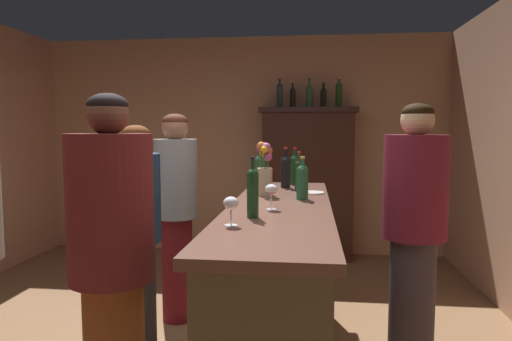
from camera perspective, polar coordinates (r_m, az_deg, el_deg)
wall_back at (r=5.66m, az=-1.62°, el=3.10°), size 4.97×0.12×2.61m
bar_counter at (r=2.94m, az=2.93°, el=-14.43°), size 0.62×2.39×1.05m
display_cabinet at (r=5.35m, az=6.44°, el=-1.26°), size 1.11×0.39×1.76m
wine_bottle_merlot at (r=3.43m, az=5.36°, el=-0.40°), size 0.06×0.06×0.30m
wine_bottle_pinot at (r=3.83m, az=4.84°, el=0.27°), size 0.08×0.08×0.31m
wine_bottle_chardonnay at (r=3.46m, az=0.43°, el=-0.06°), size 0.08×0.08×0.33m
wine_bottle_malbec at (r=3.04m, az=5.79°, el=-1.20°), size 0.08×0.08×0.29m
wine_bottle_rose at (r=3.63m, az=3.70°, el=0.05°), size 0.08×0.08×0.32m
wine_bottle_syrah at (r=2.40m, az=-0.41°, el=-2.51°), size 0.06×0.06×0.32m
wine_glass_front at (r=3.82m, az=1.48°, el=-0.28°), size 0.07×0.07×0.14m
wine_glass_mid at (r=2.21m, az=-3.15°, el=-4.22°), size 0.07×0.07×0.14m
wine_glass_rear at (r=2.64m, az=1.91°, el=-2.51°), size 0.07×0.07×0.15m
flower_arrangement at (r=3.22m, az=1.07°, el=0.53°), size 0.11×0.14×0.38m
cheese_plate at (r=3.33m, az=7.05°, el=-2.76°), size 0.17×0.17×0.01m
display_bottle_left at (r=5.34m, az=2.95°, el=9.45°), size 0.07×0.07×0.33m
display_bottle_midleft at (r=5.33m, az=4.59°, el=9.18°), size 0.07×0.07×0.30m
display_bottle_center at (r=5.33m, az=6.66°, el=9.34°), size 0.07×0.07×0.33m
display_bottle_midright at (r=5.33m, az=8.39°, el=9.11°), size 0.07×0.07×0.28m
display_bottle_right at (r=5.34m, az=10.27°, el=9.42°), size 0.08×0.08×0.34m
patron_by_cabinet at (r=3.09m, az=-14.49°, el=-7.20°), size 0.30×0.30×1.54m
patron_near_entrance at (r=2.20m, az=-17.47°, el=-11.04°), size 0.38×0.38×1.67m
patron_redhead at (r=4.08m, az=-17.18°, el=-3.89°), size 0.32×0.32×1.61m
patron_in_navy at (r=3.65m, az=-9.88°, el=-4.50°), size 0.33×0.33×1.63m
bartender at (r=3.05m, az=19.09°, el=-6.53°), size 0.39×0.39×1.67m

